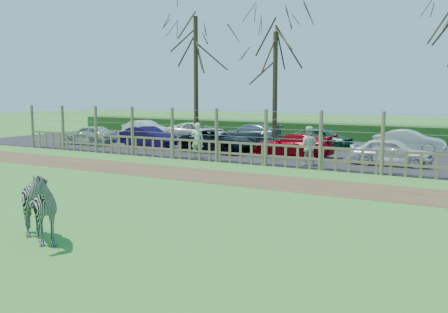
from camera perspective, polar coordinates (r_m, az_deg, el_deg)
The scene contains 20 objects.
ground at distance 15.32m, azimuth -7.91°, elevation -4.89°, with size 120.00×120.00×0.00m, color #59A842.
dirt_strip at distance 19.02m, azimuth 0.34°, elevation -2.41°, with size 34.00×2.80×0.01m, color brown.
asphalt at distance 28.09m, azimuth 10.32°, elevation 0.67°, with size 44.00×13.00×0.04m, color #232326.
hedge at distance 34.71m, azimuth 14.15°, elevation 2.70°, with size 46.00×2.00×1.10m, color #1E4716.
fence at distance 22.00m, azimuth 4.78°, elevation 0.99°, with size 30.16×0.16×2.50m.
tree_left at distance 29.05m, azimuth -3.25°, elevation 12.05°, with size 4.80×4.80×7.88m.
tree_mid at distance 27.76m, azimuth 5.89°, elevation 10.69°, with size 4.80×4.80×6.83m.
zebra at distance 11.52m, azimuth -21.12°, elevation -5.31°, with size 0.87×1.90×1.61m, color gray.
visitor_a at distance 24.31m, azimuth -3.07°, elevation 1.84°, with size 0.63×0.41×1.72m, color #BFEDAA.
visitor_b at distance 22.11m, azimuth 9.59°, elevation 1.20°, with size 0.84×0.65×1.72m, color silver.
car_0 at distance 31.82m, azimuth -15.02°, elevation 2.43°, with size 1.42×3.52×1.20m, color #AFBCB4.
car_1 at distance 29.56m, azimuth -8.70°, elevation 2.24°, with size 1.27×3.64×1.20m, color #1A0E3E.
car_2 at distance 26.68m, azimuth -0.63°, elevation 1.78°, with size 1.99×4.32×1.20m, color black.
car_3 at distance 24.94m, azimuth 7.89°, elevation 1.32°, with size 1.68×4.13×1.20m, color maroon.
car_4 at distance 23.12m, azimuth 18.56°, elevation 0.53°, with size 1.42×3.52×1.20m, color silver.
car_7 at distance 35.81m, azimuth -8.92°, elevation 3.11°, with size 1.27×3.64×1.20m, color silver.
car_8 at distance 33.18m, azimuth -3.16°, elevation 2.86°, with size 1.99×4.32×1.20m, color white.
car_9 at distance 31.69m, azimuth 2.89°, elevation 2.65°, with size 1.68×4.13×1.20m, color slate.
car_10 at distance 29.47m, azimuth 11.24°, elevation 2.16°, with size 1.42×3.52×1.20m, color #194A33.
car_11 at distance 28.30m, azimuth 20.40°, elevation 1.63°, with size 1.27×3.64×1.20m, color #B8C6BD.
Camera 1 is at (9.12, -11.88, 3.23)m, focal length 40.00 mm.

